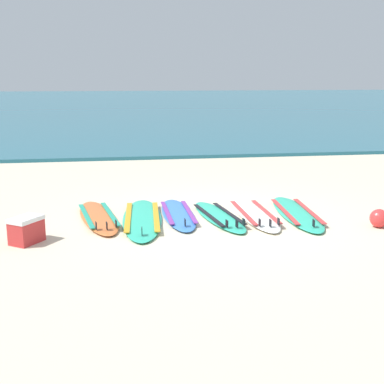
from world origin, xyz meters
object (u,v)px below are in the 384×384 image
Objects in this scene: surfboard_0 at (98,217)px; beach_ball at (379,218)px; surfboard_5 at (297,213)px; surfboard_1 at (142,218)px; surfboard_2 at (178,214)px; surfboard_3 at (219,216)px; surfboard_4 at (255,214)px; cooler_box at (26,230)px.

surfboard_0 is 4.50m from beach_ball.
beach_ball reaches higher than surfboard_5.
surfboard_0 is 0.88× the size of surfboard_1.
surfboard_2 is 1.00× the size of surfboard_3.
surfboard_4 is 1.98m from beach_ball.
surfboard_3 is 1.35m from surfboard_5.
surfboard_4 is 3.69m from cooler_box.
surfboard_4 is 7.58× the size of beach_ball.
surfboard_2 is 2.02m from surfboard_5.
surfboard_2 is at bearing 160.41° from surfboard_3.
beach_ball is at bearing -0.33° from cooler_box.
cooler_box is at bearing -164.12° from surfboard_3.
cooler_box reaches higher than surfboard_1.
surfboard_0 and surfboard_5 have the same top height.
cooler_box is (-2.30, -1.07, 0.16)m from surfboard_2.
surfboard_0 is at bearing 175.41° from surfboard_4.
surfboard_4 is 0.73m from surfboard_5.
beach_ball is (2.38, -0.87, 0.11)m from surfboard_3.
surfboard_0 is 0.74m from surfboard_1.
surfboard_0 is 2.00m from surfboard_3.
surfboard_0 and surfboard_4 have the same top height.
surfboard_3 is 0.88× the size of surfboard_5.
surfboard_3 is at bearing -179.96° from surfboard_5.
surfboard_2 is (1.33, -0.02, -0.00)m from surfboard_0.
surfboard_2 is at bearing 173.40° from surfboard_5.
surfboard_0 is at bearing 164.10° from surfboard_1.
surfboard_3 is at bearing 159.89° from beach_ball.
surfboard_4 is at bearing -8.42° from surfboard_2.
surfboard_1 is 4.62× the size of cooler_box.
surfboard_2 is 3.23m from beach_ball.
surfboard_1 is (0.71, -0.20, -0.00)m from surfboard_0.
surfboard_1 is 1.08× the size of surfboard_5.
cooler_box is 1.91× the size of beach_ball.
surfboard_3 is at bearing -2.25° from surfboard_1.
cooler_box reaches higher than surfboard_2.
surfboard_2 and surfboard_3 have the same top height.
surfboard_3 is at bearing 15.88° from cooler_box.
surfboard_3 is at bearing -176.04° from surfboard_4.
surfboard_4 is at bearing 176.66° from surfboard_5.
surfboard_0 and surfboard_1 have the same top height.
surfboard_3 and surfboard_5 have the same top height.
beach_ball is at bearing -20.00° from surfboard_2.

